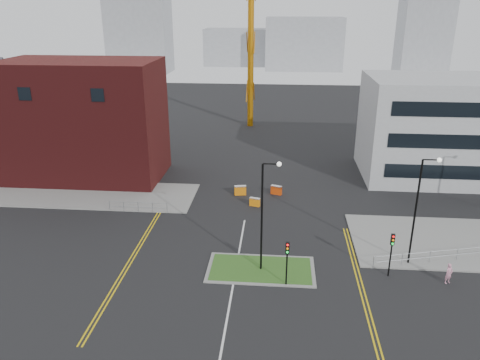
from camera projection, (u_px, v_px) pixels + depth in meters
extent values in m
plane|color=black|center=(224.00, 334.00, 30.21)|extent=(200.00, 200.00, 0.00)
cube|color=slate|center=(70.00, 194.00, 52.31)|extent=(28.00, 8.00, 0.12)
cube|color=slate|center=(261.00, 269.00, 37.49)|extent=(8.60, 4.60, 0.08)
cube|color=#29541C|center=(261.00, 269.00, 37.48)|extent=(8.00, 4.00, 0.12)
cube|color=#4D1314|center=(84.00, 120.00, 55.44)|extent=(18.00, 10.00, 14.00)
cube|color=black|center=(25.00, 94.00, 49.67)|extent=(1.40, 0.10, 1.40)
cube|color=black|center=(98.00, 95.00, 49.02)|extent=(1.40, 0.10, 1.40)
cube|color=#A0A2A5|center=(471.00, 129.00, 55.78)|extent=(25.00, 12.00, 12.00)
cylinder|color=#BA6F0A|center=(251.00, 23.00, 75.59)|extent=(1.00, 1.00, 33.96)
cylinder|color=black|center=(262.00, 219.00, 35.91)|extent=(0.16, 0.16, 9.00)
cylinder|color=black|center=(271.00, 164.00, 34.26)|extent=(1.20, 0.10, 0.10)
sphere|color=silver|center=(279.00, 164.00, 34.21)|extent=(0.36, 0.36, 0.36)
cylinder|color=black|center=(415.00, 214.00, 36.79)|extent=(0.16, 0.16, 9.00)
cylinder|color=black|center=(431.00, 160.00, 35.15)|extent=(1.20, 0.10, 0.10)
sphere|color=silver|center=(439.00, 160.00, 35.10)|extent=(0.36, 0.36, 0.36)
cylinder|color=black|center=(287.00, 268.00, 34.94)|extent=(0.12, 0.12, 3.00)
cube|color=black|center=(287.00, 248.00, 34.34)|extent=(0.28, 0.22, 0.90)
sphere|color=red|center=(288.00, 245.00, 34.11)|extent=(0.18, 0.18, 0.18)
sphere|color=orange|center=(287.00, 249.00, 34.22)|extent=(0.18, 0.18, 0.18)
sphere|color=#0CCC33|center=(287.00, 252.00, 34.33)|extent=(0.18, 0.18, 0.18)
cylinder|color=black|center=(390.00, 259.00, 36.16)|extent=(0.12, 0.12, 3.00)
cube|color=black|center=(393.00, 239.00, 35.55)|extent=(0.28, 0.22, 0.90)
sphere|color=red|center=(394.00, 237.00, 35.33)|extent=(0.18, 0.18, 0.18)
sphere|color=orange|center=(393.00, 240.00, 35.43)|extent=(0.18, 0.18, 0.18)
sphere|color=#0CCC33|center=(393.00, 244.00, 35.54)|extent=(0.18, 0.18, 0.18)
cylinder|color=gray|center=(138.00, 203.00, 47.50)|extent=(6.00, 0.04, 0.04)
cylinder|color=gray|center=(138.00, 207.00, 47.68)|extent=(6.00, 0.04, 0.04)
cylinder|color=gray|center=(110.00, 206.00, 47.92)|extent=(0.05, 0.05, 1.10)
cylinder|color=gray|center=(167.00, 208.00, 47.43)|extent=(0.05, 0.05, 1.10)
cylinder|color=gray|center=(373.00, 262.00, 37.51)|extent=(0.05, 0.05, 1.10)
cube|color=silver|center=(228.00, 315.00, 32.07)|extent=(0.15, 30.00, 0.01)
cube|color=gold|center=(134.00, 251.00, 40.26)|extent=(0.12, 24.00, 0.01)
cube|color=gold|center=(138.00, 252.00, 40.23)|extent=(0.12, 24.00, 0.01)
cube|color=gold|center=(360.00, 289.00, 35.03)|extent=(0.12, 20.00, 0.01)
cube|color=gold|center=(364.00, 289.00, 35.00)|extent=(0.12, 20.00, 0.01)
cube|color=gray|center=(140.00, 35.00, 141.35)|extent=(18.00, 12.00, 22.00)
cube|color=gray|center=(304.00, 44.00, 147.66)|extent=(24.00, 12.00, 16.00)
cube|color=gray|center=(425.00, 25.00, 138.03)|extent=(14.00, 12.00, 28.00)
cube|color=gray|center=(249.00, 47.00, 159.15)|extent=(30.00, 12.00, 12.00)
imported|color=pink|center=(449.00, 273.00, 35.45)|extent=(0.72, 0.63, 1.66)
cube|color=orange|center=(240.00, 190.00, 51.97)|extent=(1.35, 0.65, 1.07)
cube|color=silver|center=(240.00, 186.00, 51.80)|extent=(1.35, 0.65, 0.13)
cube|color=#D43F0B|center=(276.00, 190.00, 52.14)|extent=(1.28, 0.79, 1.01)
cube|color=silver|center=(276.00, 186.00, 51.98)|extent=(1.28, 0.79, 0.12)
cube|color=orange|center=(255.00, 202.00, 49.14)|extent=(1.15, 0.65, 0.91)
cube|color=silver|center=(255.00, 198.00, 49.00)|extent=(1.15, 0.65, 0.11)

